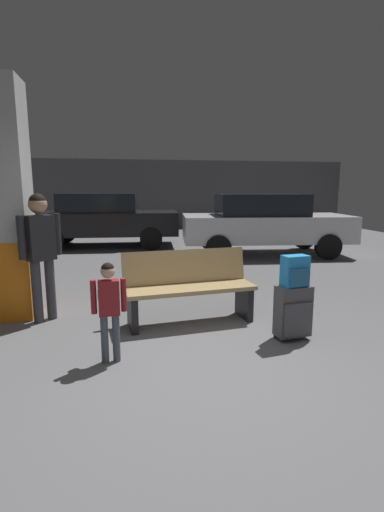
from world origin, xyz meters
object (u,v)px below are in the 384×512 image
object	(u,v)px
backpack_bright	(295,271)
parked_car_far	(104,218)
adult	(41,244)
bench	(189,287)
child	(109,302)
structural_pillar	(5,203)
parked_car_near	(264,222)
suitcase	(293,311)

from	to	relation	value
backpack_bright	parked_car_far	bearing A→B (deg)	107.87
adult	parked_car_far	distance (m)	6.25
backpack_bright	adult	world-z (taller)	adult
bench	child	bearing A→B (deg)	-133.68
adult	parked_car_far	size ratio (longest dim) A/B	0.38
structural_pillar	parked_car_near	distance (m)	6.28
suitcase	parked_car_near	distance (m)	5.53
suitcase	adult	size ratio (longest dim) A/B	0.38
suitcase	backpack_bright	size ratio (longest dim) A/B	1.78
bench	suitcase	size ratio (longest dim) A/B	2.73
adult	structural_pillar	bearing A→B (deg)	148.01
suitcase	parked_car_far	size ratio (longest dim) A/B	0.14
backpack_bright	parked_car_near	xyz separation A→B (m)	(1.65, 5.25, 0.03)
adult	parked_car_far	bearing A→B (deg)	85.87
child	structural_pillar	bearing A→B (deg)	128.83
suitcase	child	size ratio (longest dim) A/B	0.62
structural_pillar	parked_car_near	xyz separation A→B (m)	(4.91, 3.86, -0.67)
structural_pillar	child	world-z (taller)	structural_pillar
suitcase	backpack_bright	xyz separation A→B (m)	(0.00, -0.00, 0.45)
structural_pillar	parked_car_near	world-z (taller)	structural_pillar
structural_pillar	child	bearing A→B (deg)	-51.17
structural_pillar	adult	bearing A→B (deg)	-31.99
bench	backpack_bright	world-z (taller)	backpack_bright
backpack_bright	child	bearing A→B (deg)	-173.96
child	adult	world-z (taller)	adult
structural_pillar	parked_car_far	size ratio (longest dim) A/B	0.70
backpack_bright	child	size ratio (longest dim) A/B	0.35
backpack_bright	parked_car_near	distance (m)	5.51
structural_pillar	suitcase	size ratio (longest dim) A/B	4.91
bench	suitcase	world-z (taller)	bench
structural_pillar	suitcase	distance (m)	3.73
parked_car_near	parked_car_far	distance (m)	4.54
parked_car_far	structural_pillar	bearing A→B (deg)	-98.50
child	suitcase	bearing A→B (deg)	6.05
adult	suitcase	bearing A→B (deg)	-21.69
backpack_bright	child	world-z (taller)	child
parked_car_far	bench	bearing A→B (deg)	-78.51
child	backpack_bright	bearing A→B (deg)	6.04
backpack_bright	parked_car_far	xyz separation A→B (m)	(-2.37, 7.35, 0.03)
backpack_bright	parked_car_far	world-z (taller)	parked_car_far
bench	adult	xyz separation A→B (m)	(-1.79, 0.35, 0.54)
child	parked_car_far	bearing A→B (deg)	93.04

